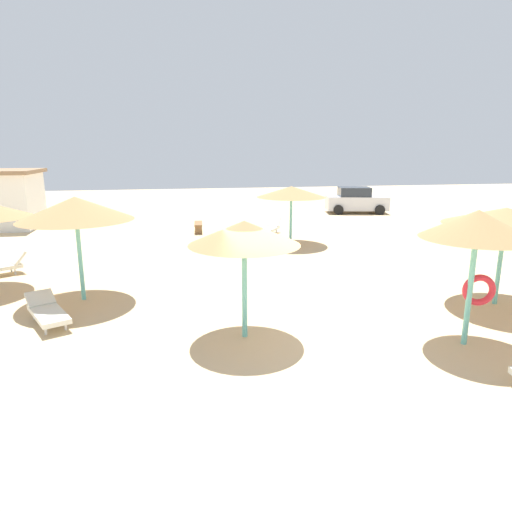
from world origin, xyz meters
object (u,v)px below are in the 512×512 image
object	(u,v)px
parasol_4	(291,192)
parasol_2	(478,226)
lounger_4	(269,228)
bench_0	(198,226)
parasol_5	(244,233)
parasol_6	(506,217)
parasol_3	(75,209)
lounger_3	(47,311)
parked_car	(356,201)

from	to	relation	value
parasol_4	parasol_2	bearing A→B (deg)	-84.89
lounger_4	bench_0	distance (m)	3.69
parasol_5	parasol_6	bearing A→B (deg)	7.19
lounger_4	bench_0	world-z (taller)	lounger_4
parasol_3	parasol_5	bearing A→B (deg)	-39.62
parasol_6	lounger_3	world-z (taller)	parasol_6
parasol_3	parasol_2	bearing A→B (deg)	-28.10
parasol_2	parasol_4	size ratio (longest dim) A/B	0.97
parasol_2	parasol_4	distance (m)	11.12
lounger_4	bench_0	xyz separation A→B (m)	(-3.46, 1.28, 0.02)
parasol_5	lounger_3	world-z (taller)	parasol_5
parasol_4	parked_car	world-z (taller)	parasol_4
bench_0	parasol_6	bearing A→B (deg)	-59.46
lounger_4	parasol_5	bearing A→B (deg)	-104.87
parasol_4	bench_0	size ratio (longest dim) A/B	2.01
parasol_2	lounger_4	xyz separation A→B (m)	(-1.45, 13.46, -2.29)
parasol_4	parked_car	size ratio (longest dim) A/B	0.72
parasol_2	parasol_6	world-z (taller)	parasol_2
lounger_3	parked_car	bearing A→B (deg)	48.17
lounger_4	parked_car	xyz separation A→B (m)	(7.38, 6.56, 0.50)
parasol_2	lounger_3	xyz separation A→B (m)	(-9.31, 2.99, -2.31)
parasol_5	lounger_3	distance (m)	5.36
lounger_3	bench_0	world-z (taller)	lounger_3
parasol_6	parasol_4	bearing A→B (deg)	111.41
parasol_2	lounger_4	world-z (taller)	parasol_2
lounger_3	parked_car	distance (m)	22.87
parasol_2	bench_0	distance (m)	15.70
parasol_4	bench_0	world-z (taller)	parasol_4
parasol_2	parasol_6	xyz separation A→B (m)	(2.49, 2.20, -0.19)
parasol_2	parasol_3	size ratio (longest dim) A/B	0.96
parasol_5	parasol_4	bearing A→B (deg)	69.33
parasol_3	parked_car	xyz separation A→B (m)	(14.71, 15.33, -1.77)
parasol_6	parasol_2	bearing A→B (deg)	-138.57
parasol_3	parasol_4	distance (m)	10.07
parasol_5	bench_0	xyz separation A→B (m)	(-0.23, 13.44, -2.05)
parasol_2	parasol_3	world-z (taller)	parasol_2
lounger_3	parasol_4	bearing A→B (deg)	44.16
parasol_4	bench_0	xyz separation A→B (m)	(-3.92, 3.67, -1.99)
lounger_4	bench_0	bearing A→B (deg)	159.71
bench_0	lounger_3	bearing A→B (deg)	-110.54
parasol_3	parked_car	bearing A→B (deg)	46.19
parasol_4	parasol_5	size ratio (longest dim) A/B	1.14
parasol_6	lounger_3	xyz separation A→B (m)	(-11.80, 0.79, -2.12)
parasol_4	parasol_6	xyz separation A→B (m)	(3.48, -8.87, 0.10)
bench_0	parked_car	bearing A→B (deg)	25.98
parasol_6	bench_0	distance (m)	14.71
parasol_4	parked_car	xyz separation A→B (m)	(6.92, 8.95, -1.51)
lounger_4	parked_car	size ratio (longest dim) A/B	0.45
bench_0	parked_car	distance (m)	12.07
lounger_3	bench_0	distance (m)	12.55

